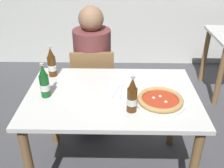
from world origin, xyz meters
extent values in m
cube|color=silver|center=(0.00, 0.00, 0.73)|extent=(1.20, 0.80, 0.03)
cylinder|color=olive|center=(-0.54, 0.34, 0.36)|extent=(0.06, 0.06, 0.72)
cylinder|color=olive|center=(0.54, 0.34, 0.36)|extent=(0.06, 0.06, 0.72)
cube|color=olive|center=(-0.19, 0.68, 0.43)|extent=(0.42, 0.42, 0.04)
cube|color=olive|center=(-0.18, 0.50, 0.65)|extent=(0.38, 0.06, 0.40)
cylinder|color=olive|center=(-0.03, 0.86, 0.21)|extent=(0.04, 0.04, 0.41)
cylinder|color=olive|center=(-0.37, 0.84, 0.21)|extent=(0.04, 0.04, 0.41)
cylinder|color=olive|center=(-0.01, 0.52, 0.21)|extent=(0.04, 0.04, 0.41)
cylinder|color=olive|center=(-0.35, 0.50, 0.21)|extent=(0.04, 0.04, 0.41)
cube|color=#2D3342|center=(-0.19, 0.66, 0.23)|extent=(0.32, 0.28, 0.45)
cylinder|color=brown|center=(-0.19, 0.66, 0.73)|extent=(0.34, 0.34, 0.55)
sphere|color=#9E7556|center=(-0.19, 0.66, 1.10)|extent=(0.22, 0.22, 0.22)
cylinder|color=olive|center=(1.18, 1.02, 0.36)|extent=(0.06, 0.06, 0.72)
cylinder|color=olive|center=(1.18, 1.60, 0.36)|extent=(0.06, 0.06, 0.72)
cylinder|color=white|center=(0.32, -0.11, 0.76)|extent=(0.33, 0.33, 0.01)
cylinder|color=#BC381E|center=(0.32, -0.11, 0.77)|extent=(0.24, 0.24, 0.01)
torus|color=tan|center=(0.32, -0.11, 0.78)|extent=(0.30, 0.30, 0.03)
sphere|color=silver|center=(0.28, -0.08, 0.77)|extent=(0.02, 0.02, 0.02)
sphere|color=silver|center=(0.36, -0.13, 0.77)|extent=(0.02, 0.02, 0.02)
sphere|color=silver|center=(0.33, -0.06, 0.77)|extent=(0.02, 0.02, 0.02)
cylinder|color=#14591E|center=(-0.45, -0.04, 0.83)|extent=(0.06, 0.06, 0.16)
cone|color=#14591E|center=(-0.45, -0.04, 0.95)|extent=(0.05, 0.05, 0.07)
cylinder|color=#B7B7BC|center=(-0.45, -0.04, 0.99)|extent=(0.03, 0.03, 0.01)
cylinder|color=white|center=(-0.45, -0.04, 0.82)|extent=(0.07, 0.07, 0.04)
cylinder|color=#512D0F|center=(-0.47, 0.27, 0.83)|extent=(0.06, 0.06, 0.16)
cone|color=#512D0F|center=(-0.47, 0.27, 0.95)|extent=(0.05, 0.05, 0.07)
cylinder|color=#B7B7BC|center=(-0.47, 0.27, 0.99)|extent=(0.03, 0.03, 0.01)
cylinder|color=white|center=(-0.47, 0.27, 0.82)|extent=(0.07, 0.07, 0.04)
cylinder|color=#512D0F|center=(0.13, -0.20, 0.83)|extent=(0.06, 0.06, 0.16)
cone|color=#512D0F|center=(0.13, -0.20, 0.95)|extent=(0.05, 0.05, 0.07)
cylinder|color=#B7B7BC|center=(0.13, -0.20, 0.99)|extent=(0.03, 0.03, 0.01)
cylinder|color=white|center=(0.13, -0.20, 0.82)|extent=(0.07, 0.07, 0.04)
cube|color=white|center=(0.05, 0.01, 0.75)|extent=(0.22, 0.22, 0.00)
cube|color=silver|center=(0.07, 0.01, 0.76)|extent=(0.03, 0.19, 0.00)
cube|color=silver|center=(0.03, 0.01, 0.76)|extent=(0.07, 0.16, 0.00)
camera|label=1|loc=(0.03, -1.57, 1.71)|focal=41.96mm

